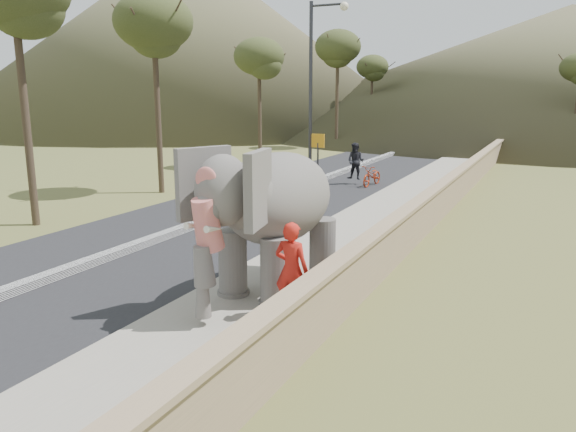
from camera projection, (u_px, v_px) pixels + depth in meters
name	position (u px, v px, depth m)	size (l,w,h in m)	color
ground	(117.00, 406.00, 7.70)	(160.00, 160.00, 0.00)	olive
road	(213.00, 221.00, 18.61)	(7.00, 120.00, 0.03)	black
median	(212.00, 219.00, 18.58)	(0.35, 120.00, 0.22)	black
walkway	(356.00, 236.00, 16.47)	(3.00, 120.00, 0.15)	#9E9687
parapet	(412.00, 226.00, 15.67)	(0.30, 120.00, 1.10)	tan
lamppost	(317.00, 76.00, 24.50)	(1.76, 0.36, 8.00)	#333238
signboard	(318.00, 151.00, 24.88)	(0.60, 0.08, 2.40)	#2D2D33
hill_left	(186.00, 36.00, 69.79)	(60.00, 60.00, 22.00)	brown
hill_far	(566.00, 67.00, 65.59)	(80.00, 80.00, 14.00)	brown
elephant_and_man	(280.00, 218.00, 11.69)	(2.56, 4.38, 3.02)	slate
motorcyclist	(365.00, 169.00, 25.61)	(1.65, 1.87, 1.94)	#99280D
trees	(483.00, 97.00, 30.52)	(48.09, 42.33, 8.96)	#473828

